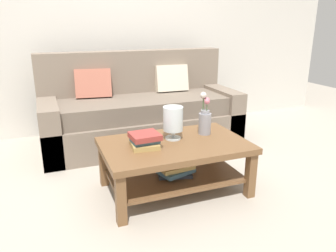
{
  "coord_description": "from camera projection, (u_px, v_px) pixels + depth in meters",
  "views": [
    {
      "loc": [
        -0.99,
        -2.67,
        1.39
      ],
      "look_at": [
        -0.02,
        -0.18,
        0.54
      ],
      "focal_mm": 35.06,
      "sensor_mm": 36.0,
      "label": 1
    }
  ],
  "objects": [
    {
      "name": "couch",
      "position": [
        140.0,
        112.0,
        3.88
      ],
      "size": [
        2.25,
        0.9,
        1.06
      ],
      "color": "#7A6B5B",
      "rests_on": "ground"
    },
    {
      "name": "book_stack_main",
      "position": [
        145.0,
        140.0,
        2.6
      ],
      "size": [
        0.24,
        0.24,
        0.11
      ],
      "color": "tan",
      "rests_on": "coffee_table"
    },
    {
      "name": "back_wall",
      "position": [
        118.0,
        25.0,
        4.19
      ],
      "size": [
        6.4,
        0.12,
        2.7
      ],
      "primitive_type": "cube",
      "color": "beige",
      "rests_on": "ground"
    },
    {
      "name": "flower_pitcher",
      "position": [
        205.0,
        119.0,
        2.88
      ],
      "size": [
        0.11,
        0.11,
        0.38
      ],
      "color": "gray",
      "rests_on": "coffee_table"
    },
    {
      "name": "coffee_table",
      "position": [
        175.0,
        156.0,
        2.74
      ],
      "size": [
        1.19,
        0.75,
        0.44
      ],
      "color": "brown",
      "rests_on": "ground"
    },
    {
      "name": "ground_plane",
      "position": [
        163.0,
        174.0,
        3.14
      ],
      "size": [
        10.0,
        10.0,
        0.0
      ],
      "primitive_type": "plane",
      "color": "#ADA393"
    },
    {
      "name": "glass_hurricane_vase",
      "position": [
        173.0,
        120.0,
        2.74
      ],
      "size": [
        0.17,
        0.17,
        0.28
      ],
      "color": "silver",
      "rests_on": "coffee_table"
    }
  ]
}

